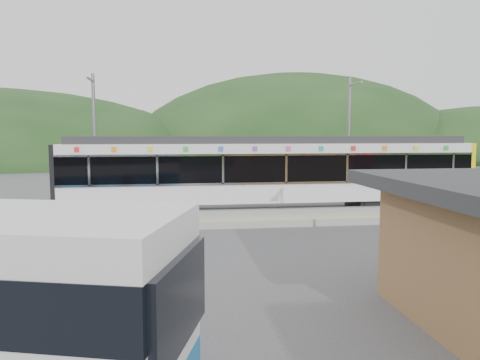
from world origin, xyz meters
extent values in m
plane|color=#4C4C4F|center=(0.00, 0.00, 0.00)|extent=(120.00, 120.00, 0.00)
ellipsoid|color=#1E3D19|center=(16.00, 54.00, 0.00)|extent=(52.00, 39.00, 26.00)
cube|color=#9E9E99|center=(0.00, 3.30, 0.15)|extent=(26.00, 3.20, 0.30)
cube|color=yellow|center=(0.00, 2.00, 0.30)|extent=(26.00, 0.10, 0.01)
cube|color=black|center=(-4.12, 6.00, 0.30)|extent=(3.20, 2.20, 0.56)
cube|color=black|center=(7.88, 6.00, 0.30)|extent=(3.20, 2.20, 0.56)
cube|color=silver|center=(1.88, 6.00, 1.04)|extent=(20.00, 2.90, 0.92)
cube|color=black|center=(1.88, 6.00, 2.23)|extent=(20.00, 2.96, 1.45)
cube|color=silver|center=(1.88, 4.50, 1.55)|extent=(20.00, 0.05, 0.10)
cube|color=silver|center=(1.88, 4.50, 2.90)|extent=(20.00, 0.05, 0.10)
cube|color=silver|center=(1.88, 6.00, 3.17)|extent=(20.00, 2.90, 0.45)
cube|color=#2D2D30|center=(1.88, 6.00, 3.58)|extent=(19.40, 2.50, 0.36)
cube|color=yellow|center=(12.00, 6.00, 1.90)|extent=(0.24, 2.92, 3.00)
cube|color=black|center=(-8.22, 6.00, 1.90)|extent=(0.20, 2.92, 3.00)
cube|color=silver|center=(-6.62, 4.50, 2.23)|extent=(0.10, 0.05, 1.35)
cube|color=silver|center=(-3.62, 4.50, 2.23)|extent=(0.10, 0.05, 1.35)
cube|color=silver|center=(-0.62, 4.50, 2.23)|extent=(0.10, 0.05, 1.35)
cube|color=silver|center=(2.38, 4.50, 2.23)|extent=(0.10, 0.05, 1.35)
cube|color=silver|center=(5.38, 4.50, 2.23)|extent=(0.10, 0.05, 1.35)
cube|color=silver|center=(8.38, 4.50, 2.23)|extent=(0.10, 0.05, 1.35)
cube|color=silver|center=(10.88, 4.50, 2.23)|extent=(0.10, 0.05, 1.35)
cube|color=red|center=(-7.12, 4.51, 3.18)|extent=(0.22, 0.04, 0.22)
cube|color=orange|center=(-5.52, 4.51, 3.18)|extent=(0.22, 0.04, 0.22)
cube|color=yellow|center=(-3.92, 4.51, 3.18)|extent=(0.22, 0.04, 0.22)
cube|color=green|center=(-2.32, 4.51, 3.18)|extent=(0.22, 0.04, 0.22)
cube|color=blue|center=(-0.72, 4.51, 3.18)|extent=(0.22, 0.04, 0.22)
cube|color=purple|center=(0.88, 4.51, 3.18)|extent=(0.22, 0.04, 0.22)
cube|color=#E54C8C|center=(2.48, 4.51, 3.18)|extent=(0.22, 0.04, 0.22)
cube|color=#19A5A5|center=(4.08, 4.51, 3.18)|extent=(0.22, 0.04, 0.22)
cube|color=red|center=(5.68, 4.51, 3.18)|extent=(0.22, 0.04, 0.22)
cube|color=orange|center=(7.28, 4.51, 3.18)|extent=(0.22, 0.04, 0.22)
cube|color=yellow|center=(8.88, 4.51, 3.18)|extent=(0.22, 0.04, 0.22)
cube|color=green|center=(10.48, 4.51, 3.18)|extent=(0.22, 0.04, 0.22)
cylinder|color=slate|center=(-7.00, 8.60, 3.50)|extent=(0.18, 0.18, 7.00)
cube|color=slate|center=(-7.00, 7.80, 6.60)|extent=(0.08, 1.80, 0.08)
cylinder|color=slate|center=(7.00, 8.60, 3.50)|extent=(0.18, 0.18, 7.00)
cube|color=slate|center=(7.00, 7.80, 6.60)|extent=(0.08, 1.80, 0.08)
camera|label=1|loc=(-2.86, -16.97, 3.89)|focal=35.00mm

